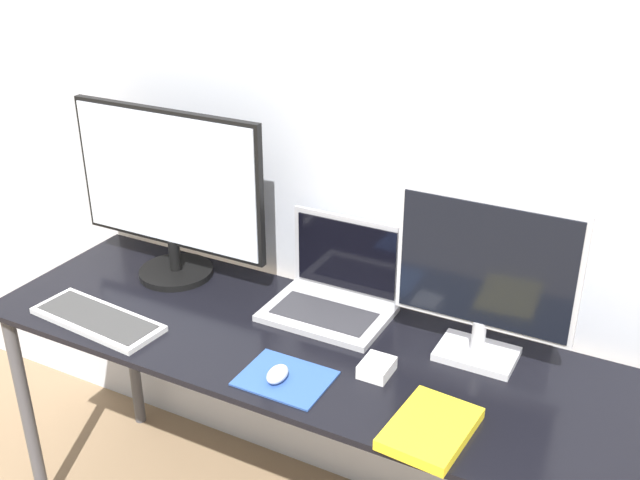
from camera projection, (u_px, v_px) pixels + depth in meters
wall_back at (368, 135)px, 2.09m from camera, size 7.00×0.05×2.50m
desk at (308, 370)px, 2.05m from camera, size 1.86×0.59×0.77m
monitor_left at (169, 191)px, 2.24m from camera, size 0.66×0.23×0.54m
monitor_right at (485, 276)px, 1.85m from camera, size 0.46×0.14×0.45m
laptop at (335, 289)px, 2.15m from camera, size 0.35×0.26×0.26m
keyboard at (97, 319)px, 2.11m from camera, size 0.41×0.18×0.02m
mousepad at (285, 378)px, 1.86m from camera, size 0.22×0.17×0.00m
mouse at (277, 374)px, 1.85m from camera, size 0.05×0.07×0.04m
book at (430, 429)px, 1.68m from camera, size 0.18×0.25×0.03m
power_brick at (377, 368)px, 1.88m from camera, size 0.07×0.09×0.03m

